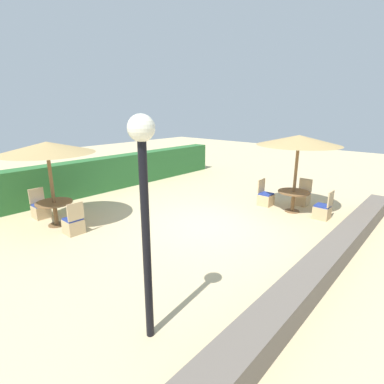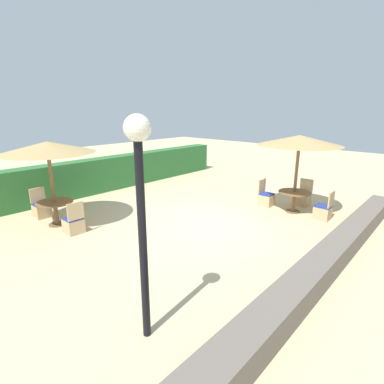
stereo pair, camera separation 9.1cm
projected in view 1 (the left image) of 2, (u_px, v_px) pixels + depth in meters
name	position (u px, v px, depth m)	size (l,w,h in m)	color
ground_plane	(207.00, 224.00, 9.02)	(40.00, 40.00, 0.00)	#D1BA8C
hedge_row	(101.00, 175.00, 12.45)	(13.00, 0.70, 1.39)	#2D6B33
stone_border	(333.00, 254.00, 6.66)	(10.00, 0.56, 0.49)	#6B6056
lamp_post	(144.00, 188.00, 4.00)	(0.36, 0.36, 3.32)	black
parasol_back_left	(47.00, 148.00, 8.32)	(2.59, 2.59, 2.48)	brown
round_table_back_left	(55.00, 207.00, 8.80)	(1.04, 1.04, 0.73)	brown
patio_chair_back_left_north	(41.00, 210.00, 9.51)	(0.46, 0.46, 0.93)	tan
patio_chair_back_left_south	(74.00, 225.00, 8.30)	(0.46, 0.46, 0.93)	tan
parasol_front_right	(299.00, 140.00, 9.49)	(2.64, 2.64, 2.56)	brown
round_table_front_right	(293.00, 196.00, 9.99)	(1.03, 1.03, 0.71)	brown
patio_chair_front_right_south	(323.00, 211.00, 9.41)	(0.46, 0.46, 0.93)	tan
patio_chair_front_right_north	(265.00, 198.00, 10.72)	(0.46, 0.46, 0.93)	tan
patio_chair_front_right_east	(302.00, 198.00, 10.78)	(0.46, 0.46, 0.93)	tan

